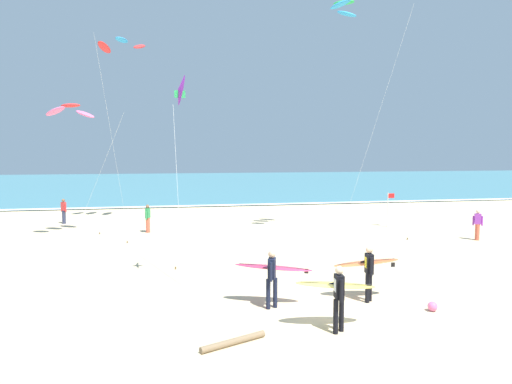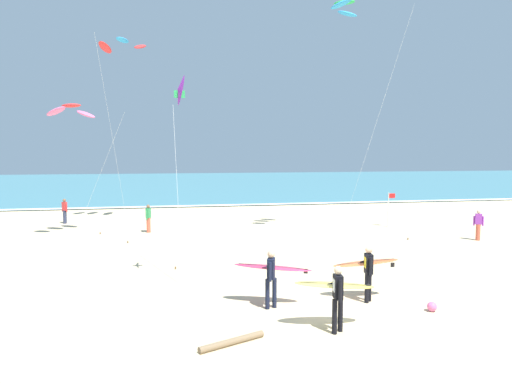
{
  "view_description": "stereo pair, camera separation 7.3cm",
  "coord_description": "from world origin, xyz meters",
  "px_view_note": "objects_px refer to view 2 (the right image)",
  "views": [
    {
      "loc": [
        -4.51,
        -12.31,
        4.54
      ],
      "look_at": [
        -0.87,
        6.34,
        2.89
      ],
      "focal_mm": 32.48,
      "sensor_mm": 36.0,
      "label": 1
    },
    {
      "loc": [
        -4.44,
        -12.33,
        4.54
      ],
      "look_at": [
        -0.87,
        6.34,
        2.89
      ],
      "focal_mm": 32.48,
      "sensor_mm": 36.0,
      "label": 2
    }
  ],
  "objects_px": {
    "surfer_trailing": "(367,267)",
    "surfer_third": "(336,290)",
    "bystander_purple_top": "(478,225)",
    "bystander_green_top": "(148,218)",
    "kite_arc_cobalt_high": "(122,45)",
    "kite_arc_scarlet_low": "(71,111)",
    "kite_delta_violet_mid": "(179,91)",
    "lifeguard_flag": "(389,206)",
    "surfer_lead": "(272,272)",
    "bystander_red_top": "(65,211)",
    "beach_ball": "(432,307)",
    "kite_arc_emerald_far": "(344,8)",
    "driftwood_log": "(232,342)"
  },
  "relations": [
    {
      "from": "surfer_trailing",
      "to": "surfer_third",
      "type": "relative_size",
      "value": 0.97
    },
    {
      "from": "bystander_purple_top",
      "to": "bystander_green_top",
      "type": "xyz_separation_m",
      "value": [
        -16.77,
        5.58,
        0.0
      ]
    },
    {
      "from": "kite_arc_cobalt_high",
      "to": "kite_arc_scarlet_low",
      "type": "bearing_deg",
      "value": -115.84
    },
    {
      "from": "kite_delta_violet_mid",
      "to": "lifeguard_flag",
      "type": "distance_m",
      "value": 17.12
    },
    {
      "from": "surfer_trailing",
      "to": "kite_delta_violet_mid",
      "type": "bearing_deg",
      "value": 154.27
    },
    {
      "from": "surfer_lead",
      "to": "kite_delta_violet_mid",
      "type": "bearing_deg",
      "value": 133.43
    },
    {
      "from": "kite_arc_scarlet_low",
      "to": "bystander_red_top",
      "type": "bearing_deg",
      "value": 107.1
    },
    {
      "from": "bystander_green_top",
      "to": "beach_ball",
      "type": "distance_m",
      "value": 17.11
    },
    {
      "from": "kite_arc_emerald_far",
      "to": "bystander_red_top",
      "type": "xyz_separation_m",
      "value": [
        -15.7,
        7.28,
        -11.26
      ]
    },
    {
      "from": "kite_delta_violet_mid",
      "to": "beach_ball",
      "type": "xyz_separation_m",
      "value": [
        6.93,
        -3.96,
        -6.4
      ]
    },
    {
      "from": "kite_arc_cobalt_high",
      "to": "bystander_red_top",
      "type": "relative_size",
      "value": 7.26
    },
    {
      "from": "surfer_lead",
      "to": "bystander_green_top",
      "type": "distance_m",
      "value": 14.17
    },
    {
      "from": "kite_arc_emerald_far",
      "to": "lifeguard_flag",
      "type": "xyz_separation_m",
      "value": [
        3.92,
        2.18,
        -10.81
      ]
    },
    {
      "from": "surfer_trailing",
      "to": "bystander_red_top",
      "type": "height_order",
      "value": "surfer_trailing"
    },
    {
      "from": "kite_delta_violet_mid",
      "to": "bystander_green_top",
      "type": "height_order",
      "value": "kite_delta_violet_mid"
    },
    {
      "from": "kite_arc_emerald_far",
      "to": "bystander_red_top",
      "type": "bearing_deg",
      "value": 155.13
    },
    {
      "from": "bystander_green_top",
      "to": "lifeguard_flag",
      "type": "xyz_separation_m",
      "value": [
        14.27,
        -0.74,
        0.45
      ]
    },
    {
      "from": "lifeguard_flag",
      "to": "driftwood_log",
      "type": "xyz_separation_m",
      "value": [
        -11.73,
        -15.33,
        -1.19
      ]
    },
    {
      "from": "surfer_third",
      "to": "lifeguard_flag",
      "type": "distance_m",
      "value": 17.41
    },
    {
      "from": "kite_arc_emerald_far",
      "to": "kite_delta_violet_mid",
      "type": "bearing_deg",
      "value": -137.87
    },
    {
      "from": "surfer_third",
      "to": "kite_arc_emerald_far",
      "type": "height_order",
      "value": "kite_arc_emerald_far"
    },
    {
      "from": "driftwood_log",
      "to": "kite_arc_cobalt_high",
      "type": "bearing_deg",
      "value": 101.54
    },
    {
      "from": "kite_arc_emerald_far",
      "to": "beach_ball",
      "type": "relative_size",
      "value": 44.39
    },
    {
      "from": "surfer_lead",
      "to": "lifeguard_flag",
      "type": "relative_size",
      "value": 1.12
    },
    {
      "from": "kite_delta_violet_mid",
      "to": "bystander_purple_top",
      "type": "relative_size",
      "value": 4.45
    },
    {
      "from": "kite_arc_emerald_far",
      "to": "kite_arc_cobalt_high",
      "type": "xyz_separation_m",
      "value": [
        -11.86,
        6.69,
        -0.93
      ]
    },
    {
      "from": "surfer_third",
      "to": "bystander_purple_top",
      "type": "height_order",
      "value": "surfer_third"
    },
    {
      "from": "surfer_trailing",
      "to": "surfer_lead",
      "type": "bearing_deg",
      "value": -179.71
    },
    {
      "from": "bystander_red_top",
      "to": "driftwood_log",
      "type": "bearing_deg",
      "value": -68.85
    },
    {
      "from": "kite_arc_emerald_far",
      "to": "driftwood_log",
      "type": "bearing_deg",
      "value": -120.7
    },
    {
      "from": "lifeguard_flag",
      "to": "beach_ball",
      "type": "distance_m",
      "value": 15.3
    },
    {
      "from": "kite_arc_cobalt_high",
      "to": "bystander_red_top",
      "type": "distance_m",
      "value": 11.04
    },
    {
      "from": "kite_delta_violet_mid",
      "to": "driftwood_log",
      "type": "relative_size",
      "value": 4.06
    },
    {
      "from": "kite_arc_emerald_far",
      "to": "kite_arc_cobalt_high",
      "type": "relative_size",
      "value": 1.08
    },
    {
      "from": "kite_arc_emerald_far",
      "to": "kite_arc_scarlet_low",
      "type": "xyz_separation_m",
      "value": [
        -14.1,
        2.06,
        -5.39
      ]
    },
    {
      "from": "kite_arc_cobalt_high",
      "to": "beach_ball",
      "type": "height_order",
      "value": "kite_arc_cobalt_high"
    },
    {
      "from": "bystander_purple_top",
      "to": "beach_ball",
      "type": "distance_m",
      "value": 12.47
    },
    {
      "from": "surfer_trailing",
      "to": "kite_arc_scarlet_low",
      "type": "height_order",
      "value": "kite_arc_scarlet_low"
    },
    {
      "from": "surfer_trailing",
      "to": "kite_delta_violet_mid",
      "type": "height_order",
      "value": "kite_delta_violet_mid"
    },
    {
      "from": "kite_delta_violet_mid",
      "to": "kite_arc_scarlet_low",
      "type": "height_order",
      "value": "kite_delta_violet_mid"
    },
    {
      "from": "kite_delta_violet_mid",
      "to": "lifeguard_flag",
      "type": "relative_size",
      "value": 3.37
    },
    {
      "from": "bystander_purple_top",
      "to": "bystander_red_top",
      "type": "xyz_separation_m",
      "value": [
        -22.13,
        9.93,
        0.0
      ]
    },
    {
      "from": "surfer_third",
      "to": "kite_arc_emerald_far",
      "type": "xyz_separation_m",
      "value": [
        5.07,
        12.72,
        11.03
      ]
    },
    {
      "from": "kite_arc_emerald_far",
      "to": "driftwood_log",
      "type": "height_order",
      "value": "kite_arc_emerald_far"
    },
    {
      "from": "bystander_green_top",
      "to": "surfer_lead",
      "type": "bearing_deg",
      "value": -73.31
    },
    {
      "from": "kite_arc_cobalt_high",
      "to": "bystander_red_top",
      "type": "bearing_deg",
      "value": 171.25
    },
    {
      "from": "kite_delta_violet_mid",
      "to": "bystander_red_top",
      "type": "relative_size",
      "value": 4.45
    },
    {
      "from": "surfer_lead",
      "to": "surfer_trailing",
      "type": "height_order",
      "value": "same"
    },
    {
      "from": "surfer_lead",
      "to": "kite_arc_emerald_far",
      "type": "distance_m",
      "value": 16.56
    },
    {
      "from": "surfer_third",
      "to": "bystander_purple_top",
      "type": "xyz_separation_m",
      "value": [
        11.49,
        10.07,
        -0.23
      ]
    }
  ]
}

